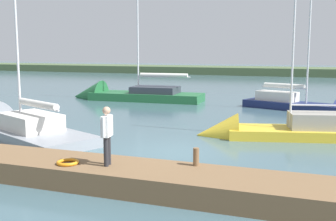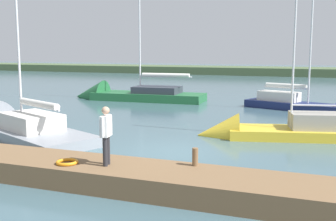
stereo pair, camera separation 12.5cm
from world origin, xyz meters
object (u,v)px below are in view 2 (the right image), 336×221
Objects in this scene: sailboat_far_right at (272,135)px; sailboat_mid_channel at (307,108)px; sailboat_outer_mooring at (7,128)px; person_on_dock at (106,131)px; sailboat_behind_pier at (125,97)px; life_ring_buoy at (67,162)px; mooring_post_far at (195,157)px.

sailboat_far_right reaches higher than sailboat_mid_channel.
sailboat_outer_mooring reaches higher than sailboat_far_right.
sailboat_far_right reaches higher than person_on_dock.
sailboat_behind_pier is 6.72× the size of person_on_dock.
sailboat_behind_pier reaches higher than life_ring_buoy.
sailboat_outer_mooring reaches higher than person_on_dock.
sailboat_far_right is 9.64m from person_on_dock.
sailboat_far_right is at bearing -141.55° from sailboat_outer_mooring.
sailboat_mid_channel reaches higher than life_ring_buoy.
sailboat_far_right is (-4.82, -9.08, -0.56)m from life_ring_buoy.
mooring_post_far is 17.45m from sailboat_mid_channel.
sailboat_behind_pier is at bearing -58.13° from mooring_post_far.
sailboat_mid_channel is at bearing -110.92° from sailboat_far_right.
sailboat_mid_channel is 5.14× the size of person_on_dock.
sailboat_mid_channel is 14.03m from sailboat_behind_pier.
person_on_dock is (3.66, 8.79, 1.51)m from sailboat_far_right.
mooring_post_far is at bearing -162.23° from life_ring_buoy.
life_ring_buoy is 19.37m from sailboat_mid_channel.
sailboat_outer_mooring is at bearing -117.34° from sailboat_mid_channel.
sailboat_behind_pier is (13.96, -1.41, -0.00)m from sailboat_mid_channel.
sailboat_behind_pier is (11.62, -18.69, -0.69)m from mooring_post_far.
sailboat_behind_pier reaches higher than sailboat_mid_channel.
mooring_post_far is 8.06m from sailboat_far_right.
sailboat_outer_mooring is 1.35× the size of sailboat_mid_channel.
sailboat_behind_pier is at bearing -63.60° from sailboat_outer_mooring.
mooring_post_far is 12.24m from sailboat_outer_mooring.
mooring_post_far is 0.06× the size of sailboat_far_right.
sailboat_outer_mooring is at bearing -38.37° from life_ring_buoy.
person_on_dock is (-9.20, 19.56, 1.43)m from sailboat_behind_pier.
life_ring_buoy is at bearing 109.39° from sailboat_behind_pier.
person_on_dock is at bearing -84.55° from sailboat_mid_channel.
sailboat_far_right is at bearing 137.40° from sailboat_behind_pier.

